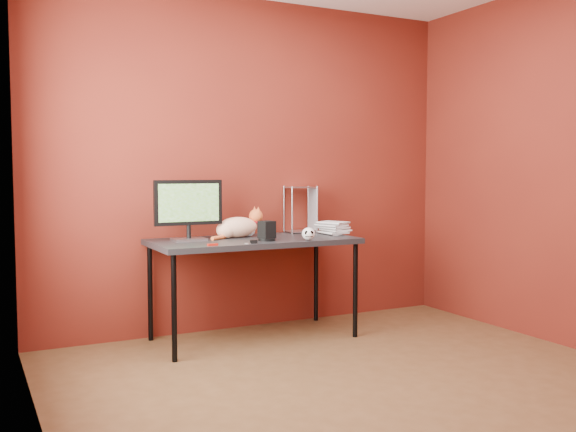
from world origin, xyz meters
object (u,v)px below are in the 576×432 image
monitor (188,207)px  speaker (267,232)px  desk (254,245)px  cat (238,227)px  book_stack (325,163)px  skull_mug (309,234)px

monitor → speaker: size_ratio=3.54×
desk → cat: 0.20m
desk → cat: cat is taller
desk → monitor: monitor is taller
monitor → book_stack: (1.10, -0.05, 0.31)m
monitor → speaker: (0.50, -0.26, -0.18)m
desk → skull_mug: skull_mug is taller
cat → skull_mug: size_ratio=4.56×
cat → speaker: 0.32m
desk → speaker: size_ratio=10.56×
cat → skull_mug: cat is taller
speaker → book_stack: 0.80m
skull_mug → book_stack: 0.69m
speaker → monitor: bearing=136.1°
desk → skull_mug: bearing=-43.8°
monitor → skull_mug: monitor is taller
monitor → book_stack: book_stack is taller
skull_mug → book_stack: (0.33, 0.32, 0.51)m
monitor → speaker: 0.59m
monitor → cat: bearing=6.0°
monitor → cat: 0.44m
monitor → desk: bearing=-11.1°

